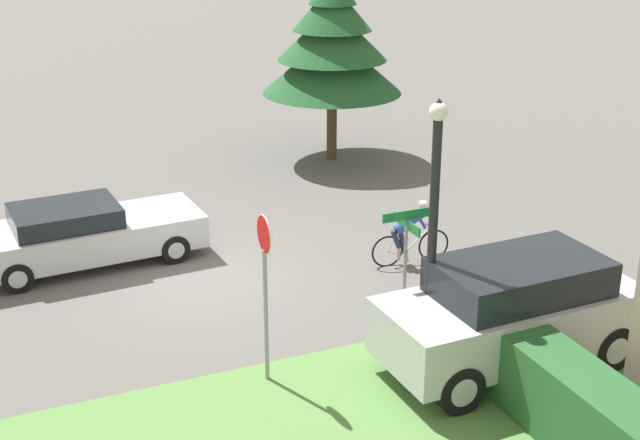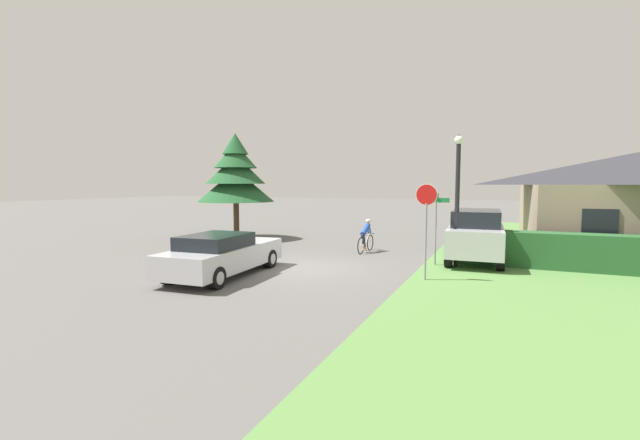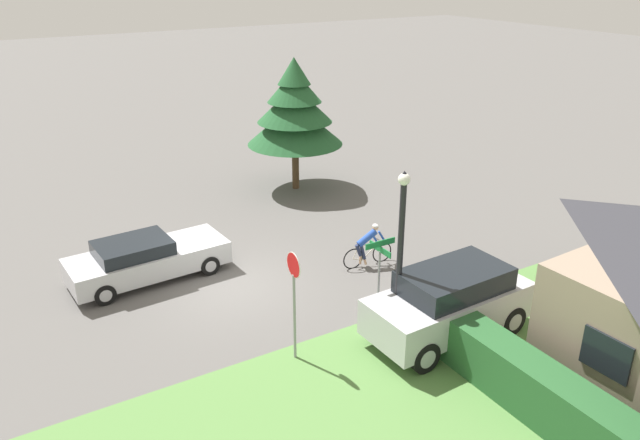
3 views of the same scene
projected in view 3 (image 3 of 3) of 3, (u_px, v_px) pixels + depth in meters
ground_plane at (231, 285)px, 18.85m from camera, size 140.00×140.00×0.00m
sedan_left_lane at (146, 259)px, 19.00m from camera, size 2.10×4.87×1.34m
cyclist at (368, 246)px, 19.84m from camera, size 0.44×1.78×1.40m
parked_suv_right at (450, 302)px, 15.97m from camera, size 2.04×4.49×1.91m
stop_sign at (294, 287)px, 14.69m from camera, size 0.64×0.07×2.88m
street_lamp at (400, 246)px, 15.19m from camera, size 0.30×0.30×4.59m
street_name_sign at (379, 268)px, 16.04m from camera, size 0.90×0.90×2.55m
conifer_tall_near at (295, 111)px, 25.52m from camera, size 3.97×3.97×5.52m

